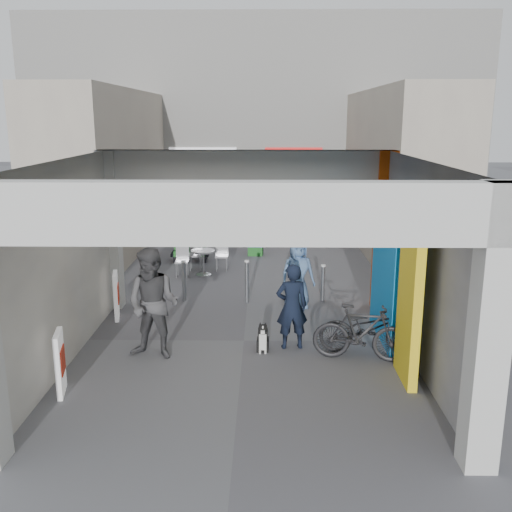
{
  "coord_description": "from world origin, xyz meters",
  "views": [
    {
      "loc": [
        0.39,
        -10.25,
        4.18
      ],
      "look_at": [
        0.22,
        1.0,
        1.43
      ],
      "focal_mm": 40.0,
      "sensor_mm": 36.0,
      "label": 1
    }
  ],
  "objects_px": {
    "man_with_dog": "(292,307)",
    "man_elderly": "(298,273)",
    "bicycle_front": "(370,328)",
    "man_crates": "(258,215)",
    "bicycle_rear": "(361,333)",
    "man_back_turned": "(153,304)",
    "white_van": "(320,217)",
    "produce_stand": "(190,252)",
    "border_collie": "(263,340)",
    "cafe_set": "(201,262)"
  },
  "relations": [
    {
      "from": "man_with_dog",
      "to": "man_elderly",
      "type": "relative_size",
      "value": 1.02
    },
    {
      "from": "man_with_dog",
      "to": "bicycle_front",
      "type": "distance_m",
      "value": 1.46
    },
    {
      "from": "man_crates",
      "to": "bicycle_rear",
      "type": "relative_size",
      "value": 1.18
    },
    {
      "from": "man_with_dog",
      "to": "man_crates",
      "type": "distance_m",
      "value": 8.98
    },
    {
      "from": "man_back_turned",
      "to": "bicycle_front",
      "type": "xyz_separation_m",
      "value": [
        3.85,
        0.25,
        -0.52
      ]
    },
    {
      "from": "man_with_dog",
      "to": "man_crates",
      "type": "relative_size",
      "value": 0.8
    },
    {
      "from": "bicycle_rear",
      "to": "white_van",
      "type": "xyz_separation_m",
      "value": [
        0.32,
        11.18,
        0.13
      ]
    },
    {
      "from": "produce_stand",
      "to": "bicycle_rear",
      "type": "relative_size",
      "value": 0.65
    },
    {
      "from": "man_with_dog",
      "to": "bicycle_rear",
      "type": "relative_size",
      "value": 0.95
    },
    {
      "from": "produce_stand",
      "to": "border_collie",
      "type": "relative_size",
      "value": 1.92
    },
    {
      "from": "border_collie",
      "to": "man_back_turned",
      "type": "xyz_separation_m",
      "value": [
        -1.92,
        -0.27,
        0.77
      ]
    },
    {
      "from": "man_elderly",
      "to": "bicycle_front",
      "type": "xyz_separation_m",
      "value": [
        1.16,
        -2.55,
        -0.31
      ]
    },
    {
      "from": "produce_stand",
      "to": "man_back_turned",
      "type": "xyz_separation_m",
      "value": [
        0.26,
        -6.99,
        0.7
      ]
    },
    {
      "from": "bicycle_rear",
      "to": "man_with_dog",
      "type": "bearing_deg",
      "value": 75.88
    },
    {
      "from": "produce_stand",
      "to": "bicycle_rear",
      "type": "height_order",
      "value": "bicycle_rear"
    },
    {
      "from": "cafe_set",
      "to": "white_van",
      "type": "bearing_deg",
      "value": 54.88
    },
    {
      "from": "border_collie",
      "to": "man_back_turned",
      "type": "distance_m",
      "value": 2.08
    },
    {
      "from": "man_crates",
      "to": "white_van",
      "type": "distance_m",
      "value": 2.84
    },
    {
      "from": "bicycle_rear",
      "to": "bicycle_front",
      "type": "bearing_deg",
      "value": -22.34
    },
    {
      "from": "produce_stand",
      "to": "bicycle_front",
      "type": "bearing_deg",
      "value": -33.87
    },
    {
      "from": "produce_stand",
      "to": "border_collie",
      "type": "distance_m",
      "value": 7.07
    },
    {
      "from": "bicycle_front",
      "to": "white_van",
      "type": "distance_m",
      "value": 10.85
    },
    {
      "from": "man_with_dog",
      "to": "white_van",
      "type": "height_order",
      "value": "man_with_dog"
    },
    {
      "from": "man_elderly",
      "to": "white_van",
      "type": "distance_m",
      "value": 8.4
    },
    {
      "from": "man_back_turned",
      "to": "cafe_set",
      "type": "bearing_deg",
      "value": 101.69
    },
    {
      "from": "bicycle_rear",
      "to": "white_van",
      "type": "bearing_deg",
      "value": 8.22
    },
    {
      "from": "man_with_dog",
      "to": "white_van",
      "type": "distance_m",
      "value": 10.75
    },
    {
      "from": "man_back_turned",
      "to": "white_van",
      "type": "xyz_separation_m",
      "value": [
        3.96,
        11.1,
        -0.35
      ]
    },
    {
      "from": "man_elderly",
      "to": "man_back_turned",
      "type": "bearing_deg",
      "value": -149.83
    },
    {
      "from": "border_collie",
      "to": "bicycle_front",
      "type": "height_order",
      "value": "bicycle_front"
    },
    {
      "from": "cafe_set",
      "to": "white_van",
      "type": "height_order",
      "value": "white_van"
    },
    {
      "from": "cafe_set",
      "to": "bicycle_rear",
      "type": "xyz_separation_m",
      "value": [
        3.47,
        -5.8,
        0.22
      ]
    },
    {
      "from": "man_back_turned",
      "to": "bicycle_rear",
      "type": "xyz_separation_m",
      "value": [
        3.65,
        -0.07,
        -0.48
      ]
    },
    {
      "from": "cafe_set",
      "to": "bicycle_front",
      "type": "distance_m",
      "value": 6.59
    },
    {
      "from": "bicycle_front",
      "to": "man_back_turned",
      "type": "bearing_deg",
      "value": 96.45
    },
    {
      "from": "bicycle_front",
      "to": "bicycle_rear",
      "type": "relative_size",
      "value": 1.07
    },
    {
      "from": "man_with_dog",
      "to": "bicycle_front",
      "type": "height_order",
      "value": "man_with_dog"
    },
    {
      "from": "bicycle_front",
      "to": "white_van",
      "type": "xyz_separation_m",
      "value": [
        0.11,
        10.85,
        0.16
      ]
    },
    {
      "from": "produce_stand",
      "to": "border_collie",
      "type": "bearing_deg",
      "value": -47.32
    },
    {
      "from": "cafe_set",
      "to": "border_collie",
      "type": "distance_m",
      "value": 5.73
    },
    {
      "from": "man_with_dog",
      "to": "man_elderly",
      "type": "distance_m",
      "value": 2.36
    },
    {
      "from": "man_with_dog",
      "to": "produce_stand",
      "type": "bearing_deg",
      "value": -75.63
    },
    {
      "from": "man_crates",
      "to": "bicycle_front",
      "type": "distance_m",
      "value": 9.41
    },
    {
      "from": "cafe_set",
      "to": "produce_stand",
      "type": "height_order",
      "value": "cafe_set"
    },
    {
      "from": "man_elderly",
      "to": "man_crates",
      "type": "bearing_deg",
      "value": 82.41
    },
    {
      "from": "man_elderly",
      "to": "man_with_dog",
      "type": "bearing_deg",
      "value": -111.85
    },
    {
      "from": "man_back_turned",
      "to": "man_elderly",
      "type": "distance_m",
      "value": 3.89
    },
    {
      "from": "man_elderly",
      "to": "bicycle_rear",
      "type": "bearing_deg",
      "value": -87.59
    },
    {
      "from": "border_collie",
      "to": "bicycle_rear",
      "type": "relative_size",
      "value": 0.34
    },
    {
      "from": "produce_stand",
      "to": "man_elderly",
      "type": "height_order",
      "value": "man_elderly"
    }
  ]
}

